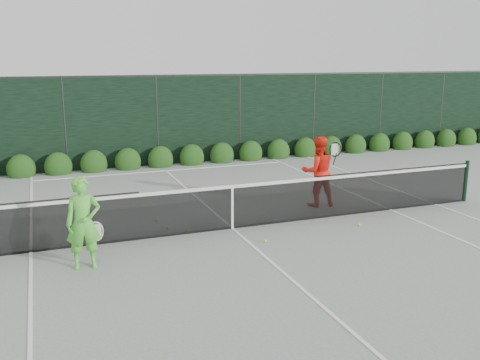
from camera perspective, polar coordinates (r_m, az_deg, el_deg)
name	(u,v)px	position (r m, az deg, el deg)	size (l,w,h in m)	color
ground	(232,229)	(11.71, -0.82, -5.20)	(80.00, 80.00, 0.00)	gray
tennis_net	(231,205)	(11.55, -0.94, -2.71)	(12.90, 0.10, 1.07)	#10311B
player_woman	(83,223)	(9.78, -16.36, -4.42)	(0.66, 0.41, 1.65)	#57CF3C
player_man	(318,171)	(13.41, 8.32, 0.92)	(0.97, 0.78, 1.75)	#FF2615
court_lines	(232,228)	(11.71, -0.82, -5.17)	(11.03, 23.83, 0.01)	white
windscreen_fence	(288,190)	(8.89, 5.12, -1.05)	(32.00, 21.07, 3.06)	black
hedge_row	(161,160)	(18.33, -8.47, 2.15)	(31.66, 0.65, 0.94)	#18380F
tennis_balls	(226,229)	(11.60, -1.46, -5.21)	(4.21, 2.20, 0.07)	#CEE833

